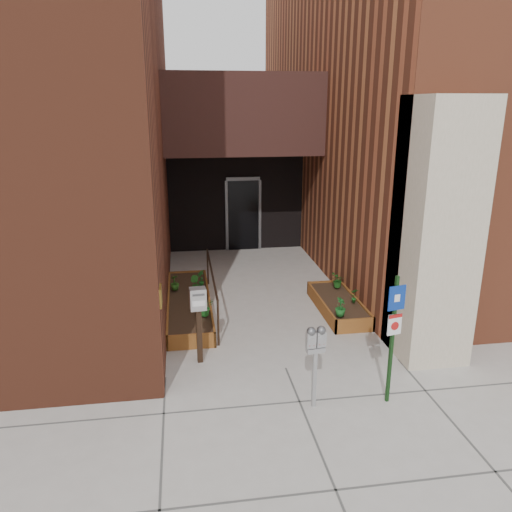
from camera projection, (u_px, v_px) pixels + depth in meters
name	position (u px, v px, depth m)	size (l,w,h in m)	color
ground	(286.00, 368.00, 8.39)	(80.00, 80.00, 0.00)	#9E9991
architecture	(230.00, 76.00, 13.42)	(20.00, 14.60, 10.00)	brown
planter_left	(189.00, 305.00, 10.68)	(0.90, 3.60, 0.30)	brown
planter_right	(338.00, 305.00, 10.66)	(0.80, 2.20, 0.30)	brown
handrail	(212.00, 277.00, 10.52)	(0.04, 3.34, 0.90)	black
parking_meter	(316.00, 345.00, 7.05)	(0.29, 0.15, 1.28)	#A0A1A3
sign_post	(394.00, 327.00, 7.10)	(0.27, 0.09, 1.98)	black
payment_dropbox	(198.00, 309.00, 8.32)	(0.28, 0.23, 1.35)	black
shrub_left_a	(205.00, 307.00, 9.70)	(0.32, 0.32, 0.35)	#1B5F1D
shrub_left_b	(195.00, 284.00, 10.88)	(0.21, 0.21, 0.38)	#1C5117
shrub_left_c	(175.00, 282.00, 11.04)	(0.19, 0.19, 0.34)	#295B1A
shrub_left_d	(201.00, 278.00, 11.23)	(0.21, 0.21, 0.39)	#19591B
shrub_right_a	(341.00, 307.00, 9.67)	(0.21, 0.21, 0.37)	#17511B
shrub_right_b	(354.00, 295.00, 10.34)	(0.16, 0.16, 0.31)	#1A5B1B
shrub_right_c	(337.00, 280.00, 11.17)	(0.30, 0.30, 0.33)	#1A5217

